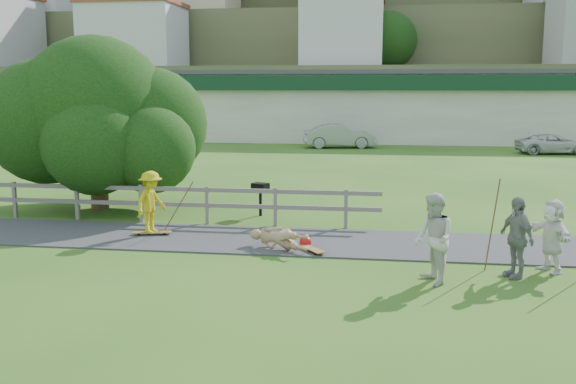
# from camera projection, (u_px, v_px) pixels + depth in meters

# --- Properties ---
(ground) EXTENTS (260.00, 260.00, 0.00)m
(ground) POSITION_uv_depth(u_px,v_px,m) (252.00, 256.00, 15.08)
(ground) COLOR #295618
(ground) RESTS_ON ground
(path) EXTENTS (34.00, 3.00, 0.04)m
(path) POSITION_uv_depth(u_px,v_px,m) (264.00, 240.00, 16.54)
(path) COLOR #323234
(path) RESTS_ON ground
(fence) EXTENTS (15.05, 0.10, 1.10)m
(fence) POSITION_uv_depth(u_px,v_px,m) (121.00, 197.00, 18.85)
(fence) COLOR #6A655D
(fence) RESTS_ON ground
(strip_mall) EXTENTS (32.50, 10.75, 5.10)m
(strip_mall) POSITION_uv_depth(u_px,v_px,m) (397.00, 105.00, 48.20)
(strip_mall) COLOR beige
(strip_mall) RESTS_ON ground
(hillside) EXTENTS (220.00, 67.00, 47.50)m
(hillside) POSITION_uv_depth(u_px,v_px,m) (366.00, 20.00, 101.89)
(hillside) COLOR #555E37
(hillside) RESTS_ON ground
(skater_rider) EXTENTS (0.91, 1.20, 1.64)m
(skater_rider) POSITION_uv_depth(u_px,v_px,m) (151.00, 206.00, 16.93)
(skater_rider) COLOR gold
(skater_rider) RESTS_ON ground
(skater_fallen) EXTENTS (1.12, 1.63, 0.60)m
(skater_fallen) POSITION_uv_depth(u_px,v_px,m) (279.00, 239.00, 15.51)
(skater_fallen) COLOR tan
(skater_fallen) RESTS_ON ground
(spectator_a) EXTENTS (0.95, 1.07, 1.85)m
(spectator_a) POSITION_uv_depth(u_px,v_px,m) (433.00, 239.00, 12.78)
(spectator_a) COLOR silver
(spectator_a) RESTS_ON ground
(spectator_b) EXTENTS (0.81, 1.08, 1.71)m
(spectator_b) POSITION_uv_depth(u_px,v_px,m) (516.00, 237.00, 13.24)
(spectator_b) COLOR gray
(spectator_b) RESTS_ON ground
(spectator_d) EXTENTS (0.98, 1.54, 1.58)m
(spectator_d) POSITION_uv_depth(u_px,v_px,m) (552.00, 236.00, 13.65)
(spectator_d) COLOR white
(spectator_d) RESTS_ON ground
(car_silver) EXTENTS (4.87, 2.47, 1.53)m
(car_silver) POSITION_uv_depth(u_px,v_px,m) (339.00, 136.00, 41.70)
(car_silver) COLOR #909497
(car_silver) RESTS_ON ground
(car_white) EXTENTS (4.43, 2.46, 1.17)m
(car_white) POSITION_uv_depth(u_px,v_px,m) (553.00, 144.00, 37.93)
(car_white) COLOR silver
(car_white) RESTS_ON ground
(tree) EXTENTS (7.61, 7.61, 4.01)m
(tree) POSITION_uv_depth(u_px,v_px,m) (97.00, 147.00, 20.63)
(tree) COLOR black
(tree) RESTS_ON ground
(bbq) EXTENTS (0.57, 0.51, 1.02)m
(bbq) POSITION_uv_depth(u_px,v_px,m) (260.00, 199.00, 19.68)
(bbq) COLOR black
(bbq) RESTS_ON ground
(longboard_rider) EXTENTS (1.03, 0.45, 0.11)m
(longboard_rider) POSITION_uv_depth(u_px,v_px,m) (152.00, 234.00, 17.05)
(longboard_rider) COLOR olive
(longboard_rider) RESTS_ON ground
(longboard_fallen) EXTENTS (0.77, 0.91, 0.11)m
(longboard_fallen) POSITION_uv_depth(u_px,v_px,m) (311.00, 251.00, 15.33)
(longboard_fallen) COLOR olive
(longboard_fallen) RESTS_ON ground
(helmet) EXTENTS (0.30, 0.30, 0.30)m
(helmet) POSITION_uv_depth(u_px,v_px,m) (305.00, 242.00, 15.79)
(helmet) COLOR red
(helmet) RESTS_ON ground
(pole_rider) EXTENTS (0.03, 0.03, 1.68)m
(pole_rider) POSITION_uv_depth(u_px,v_px,m) (178.00, 203.00, 17.23)
(pole_rider) COLOR brown
(pole_rider) RESTS_ON ground
(pole_spec_left) EXTENTS (0.03, 0.03, 2.03)m
(pole_spec_left) POSITION_uv_depth(u_px,v_px,m) (492.00, 225.00, 13.70)
(pole_spec_left) COLOR brown
(pole_spec_left) RESTS_ON ground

